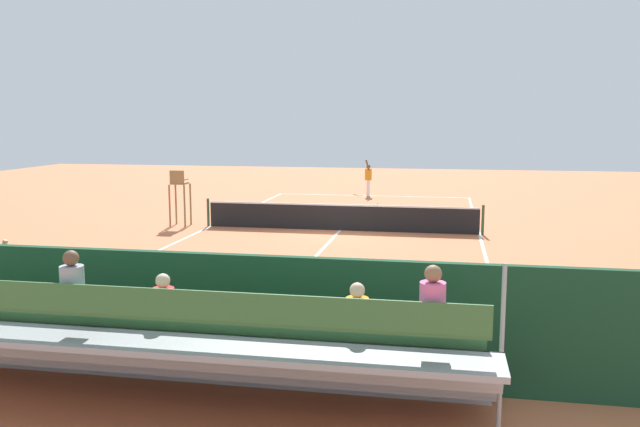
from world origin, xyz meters
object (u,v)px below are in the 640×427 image
Objects in this scene: equipment_bag at (216,350)px; tennis_ball_near at (377,203)px; bleacher_stand at (174,347)px; umpire_chair at (179,192)px; courtside_bench at (339,334)px; tennis_player at (368,177)px; tennis_net at (340,217)px; tennis_racket at (359,195)px.

equipment_bag is 13.64× the size of tennis_ball_near.
bleacher_stand reaches higher than equipment_bag.
umpire_chair reaches higher than courtside_bench.
equipment_bag is 24.21m from tennis_player.
courtside_bench is 2.00× the size of equipment_bag.
tennis_player is (0.17, -24.19, 0.84)m from equipment_bag.
equipment_bag is at bearing 114.87° from umpire_chair.
tennis_net reaches higher than equipment_bag.
tennis_player is (0.22, -10.79, 0.51)m from tennis_net.
tennis_ball_near is (-0.63, -21.15, -0.15)m from equipment_bag.
umpire_chair is (6.26, -15.26, 0.39)m from bleacher_stand.
bleacher_stand is 16.50m from umpire_chair.
equipment_bag reaches higher than tennis_racket.
tennis_net is at bearing 85.65° from tennis_ball_near.
tennis_ball_near is at bearing 111.97° from tennis_racket.
equipment_bag is 24.42m from tennis_racket.
tennis_ball_near reaches higher than tennis_racket.
umpire_chair is 3.79× the size of tennis_racket.
tennis_net is 13.43m from courtside_bench.
tennis_player is (2.30, -24.06, 0.46)m from courtside_bench.
equipment_bag is at bearing 88.29° from tennis_ball_near.
courtside_bench is at bearing 98.92° from tennis_net.
bleacher_stand is at bearing 46.03° from courtside_bench.
tennis_racket is at bearing -83.40° from courtside_bench.
tennis_net reaches higher than courtside_bench.
equipment_bag is at bearing 89.82° from tennis_net.
bleacher_stand is 5.03× the size of courtside_bench.
bleacher_stand is (-0.06, 15.37, 0.43)m from tennis_net.
tennis_net is 5.72× the size of courtside_bench.
courtside_bench is at bearing 96.60° from tennis_racket.
courtside_bench reaches higher than tennis_ball_near.
tennis_player is 29.18× the size of tennis_ball_near.
tennis_player is 3.41× the size of tennis_racket.
tennis_player is 3.29m from tennis_ball_near.
tennis_ball_near is at bearing -91.31° from bleacher_stand.
courtside_bench is (-2.02, -2.10, -0.37)m from bleacher_stand.
tennis_racket is at bearing -86.24° from tennis_net.
tennis_racket is (-5.48, -11.12, -1.30)m from umpire_chair.
equipment_bag is (-6.16, 13.29, -1.13)m from umpire_chair.
equipment_bag is 1.59× the size of tennis_racket.
tennis_net is 5.35× the size of tennis_player.
equipment_bag is (0.04, 13.40, -0.32)m from tennis_net.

